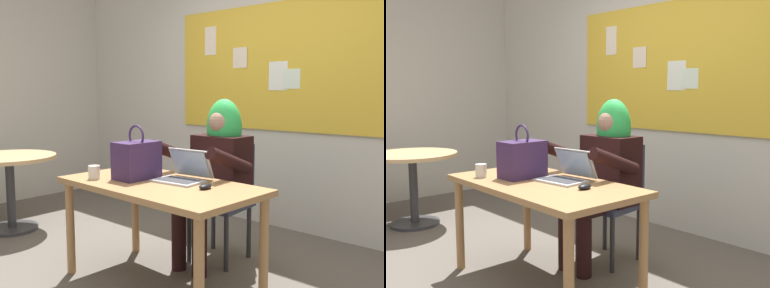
# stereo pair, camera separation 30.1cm
# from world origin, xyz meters

# --- Properties ---
(ground_plane) EXTENTS (24.00, 24.00, 0.00)m
(ground_plane) POSITION_xyz_m (0.00, 0.00, 0.00)
(ground_plane) COLOR #5B544C
(wall_back_bulletin) EXTENTS (5.87, 1.90, 2.97)m
(wall_back_bulletin) POSITION_xyz_m (-0.00, 1.77, 1.49)
(wall_back_bulletin) COLOR beige
(wall_back_bulletin) RESTS_ON ground
(desk_main) EXTENTS (1.40, 0.76, 0.72)m
(desk_main) POSITION_xyz_m (0.12, 0.05, 0.63)
(desk_main) COLOR #A37547
(desk_main) RESTS_ON ground
(chair_at_desk) EXTENTS (0.46, 0.46, 0.91)m
(chair_at_desk) POSITION_xyz_m (0.11, 0.78, 0.52)
(chair_at_desk) COLOR #2D3347
(chair_at_desk) RESTS_ON ground
(person_costumed) EXTENTS (0.59, 0.61, 1.26)m
(person_costumed) POSITION_xyz_m (0.12, 0.65, 0.75)
(person_costumed) COLOR black
(person_costumed) RESTS_ON ground
(laptop) EXTENTS (0.36, 0.33, 0.21)m
(laptop) POSITION_xyz_m (0.18, 0.21, 0.76)
(laptop) COLOR #B7B7BC
(laptop) RESTS_ON desk_main
(computer_mouse) EXTENTS (0.06, 0.11, 0.03)m
(computer_mouse) POSITION_xyz_m (0.46, 0.12, 0.73)
(computer_mouse) COLOR black
(computer_mouse) RESTS_ON desk_main
(handbag) EXTENTS (0.20, 0.30, 0.38)m
(handbag) POSITION_xyz_m (-0.11, 0.05, 0.85)
(handbag) COLOR #38234C
(handbag) RESTS_ON desk_main
(coffee_mug) EXTENTS (0.08, 0.08, 0.09)m
(coffee_mug) POSITION_xyz_m (-0.31, -0.16, 0.76)
(coffee_mug) COLOR silver
(coffee_mug) RESTS_ON desk_main
(side_table_round) EXTENTS (0.86, 0.86, 0.72)m
(side_table_round) POSITION_xyz_m (-1.82, -0.05, 0.54)
(side_table_round) COLOR tan
(side_table_round) RESTS_ON ground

